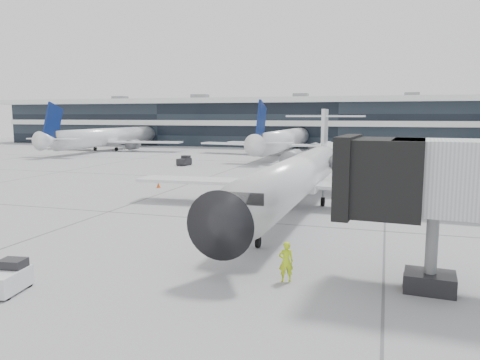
% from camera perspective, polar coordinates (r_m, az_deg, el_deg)
% --- Properties ---
extents(ground, '(220.00, 220.00, 0.00)m').
position_cam_1_polar(ground, '(32.50, -0.75, -4.98)').
color(ground, '#999A9C').
rests_on(ground, ground).
extents(terminal, '(170.00, 22.00, 10.00)m').
position_cam_1_polar(terminal, '(112.57, 12.42, 6.58)').
color(terminal, black).
rests_on(terminal, ground).
extents(bg_jet_left, '(32.00, 40.00, 9.60)m').
position_cam_1_polar(bg_jet_left, '(101.52, -15.43, 3.53)').
color(bg_jet_left, white).
rests_on(bg_jet_left, ground).
extents(bg_jet_center, '(32.00, 40.00, 9.60)m').
position_cam_1_polar(bg_jet_center, '(87.27, 5.51, 3.10)').
color(bg_jet_center, white).
rests_on(bg_jet_center, ground).
extents(regional_jet, '(27.41, 34.08, 7.89)m').
position_cam_1_polar(regional_jet, '(36.81, 7.24, 0.73)').
color(regional_jet, silver).
rests_on(regional_jet, ground).
extents(ramp_worker, '(0.77, 0.64, 1.81)m').
position_cam_1_polar(ramp_worker, '(20.82, 5.63, -9.88)').
color(ramp_worker, '#C6EE19').
rests_on(ramp_worker, ground).
extents(baggage_tug, '(1.47, 2.16, 1.28)m').
position_cam_1_polar(baggage_tug, '(21.89, -26.47, -10.71)').
color(baggage_tug, silver).
rests_on(baggage_tug, ground).
extents(traffic_cone, '(0.42, 0.42, 0.59)m').
position_cam_1_polar(traffic_cone, '(47.77, -9.92, -0.60)').
color(traffic_cone, '#E04E0B').
rests_on(traffic_cone, ground).
extents(far_tug, '(1.63, 2.40, 1.42)m').
position_cam_1_polar(far_tug, '(68.56, -6.80, 2.31)').
color(far_tug, black).
rests_on(far_tug, ground).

